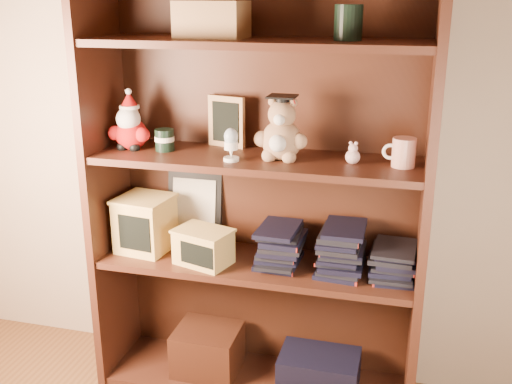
% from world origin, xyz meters
% --- Properties ---
extents(room_envelope, '(3.04, 3.04, 2.51)m').
position_xyz_m(room_envelope, '(0.00, 0.00, 1.41)').
color(room_envelope, brown).
rests_on(room_envelope, ground).
extents(bookcase, '(1.20, 0.35, 1.60)m').
position_xyz_m(bookcase, '(-0.02, 1.36, 0.78)').
color(bookcase, '#3E1D11').
rests_on(bookcase, ground).
extents(shelf_lower, '(1.14, 0.33, 0.02)m').
position_xyz_m(shelf_lower, '(-0.02, 1.30, 0.54)').
color(shelf_lower, '#3E1D11').
rests_on(shelf_lower, ground).
extents(shelf_upper, '(1.14, 0.33, 0.02)m').
position_xyz_m(shelf_upper, '(-0.02, 1.30, 0.94)').
color(shelf_upper, '#3E1D11').
rests_on(shelf_upper, ground).
extents(santa_plush, '(0.16, 0.12, 0.23)m').
position_xyz_m(santa_plush, '(-0.49, 1.30, 1.03)').
color(santa_plush, '#A50F0F').
rests_on(santa_plush, shelf_upper).
extents(teachers_tin, '(0.07, 0.07, 0.08)m').
position_xyz_m(teachers_tin, '(-0.36, 1.31, 0.99)').
color(teachers_tin, black).
rests_on(teachers_tin, shelf_upper).
extents(chalkboard_plaque, '(0.15, 0.10, 0.19)m').
position_xyz_m(chalkboard_plaque, '(-0.16, 1.42, 1.04)').
color(chalkboard_plaque, '#9E7547').
rests_on(chalkboard_plaque, shelf_upper).
extents(egg_cup, '(0.05, 0.05, 0.11)m').
position_xyz_m(egg_cup, '(-0.09, 1.23, 1.01)').
color(egg_cup, white).
rests_on(egg_cup, shelf_upper).
extents(grad_teddy_bear, '(0.18, 0.16, 0.22)m').
position_xyz_m(grad_teddy_bear, '(0.07, 1.30, 1.04)').
color(grad_teddy_bear, '#A57C57').
rests_on(grad_teddy_bear, shelf_upper).
extents(pink_figurine, '(0.05, 0.05, 0.08)m').
position_xyz_m(pink_figurine, '(0.31, 1.30, 0.98)').
color(pink_figurine, '#D0A5A1').
rests_on(pink_figurine, shelf_upper).
extents(teacher_mug, '(0.11, 0.08, 0.10)m').
position_xyz_m(teacher_mug, '(0.48, 1.30, 1.00)').
color(teacher_mug, silver).
rests_on(teacher_mug, shelf_upper).
extents(certificate_frame, '(0.22, 0.06, 0.28)m').
position_xyz_m(certificate_frame, '(-0.31, 1.44, 0.69)').
color(certificate_frame, black).
rests_on(certificate_frame, shelf_lower).
extents(treats_box, '(0.22, 0.22, 0.21)m').
position_xyz_m(treats_box, '(-0.46, 1.30, 0.66)').
color(treats_box, '#DDB35A').
rests_on(treats_box, shelf_lower).
extents(pencils_box, '(0.23, 0.19, 0.13)m').
position_xyz_m(pencils_box, '(-0.20, 1.24, 0.62)').
color(pencils_box, '#DDB35A').
rests_on(pencils_box, shelf_lower).
extents(book_stack_left, '(0.14, 0.20, 0.14)m').
position_xyz_m(book_stack_left, '(0.07, 1.30, 0.62)').
color(book_stack_left, black).
rests_on(book_stack_left, shelf_lower).
extents(book_stack_mid, '(0.14, 0.20, 0.18)m').
position_xyz_m(book_stack_mid, '(0.29, 1.30, 0.64)').
color(book_stack_mid, black).
rests_on(book_stack_mid, shelf_lower).
extents(book_stack_right, '(0.14, 0.20, 0.13)m').
position_xyz_m(book_stack_right, '(0.47, 1.30, 0.61)').
color(book_stack_right, black).
rests_on(book_stack_right, shelf_lower).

